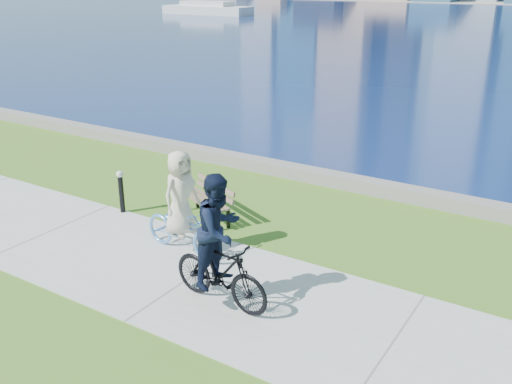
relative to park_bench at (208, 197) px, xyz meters
The scene contains 8 objects.
ground 2.95m from the park_bench, 60.32° to the right, with size 320.00×320.00×0.00m, color #3B651A.
concrete_path 2.95m from the park_bench, 60.32° to the right, with size 80.00×3.50×0.02m, color #A9A9A3.
seawall 3.97m from the park_bench, 68.68° to the left, with size 90.00×0.50×0.35m, color slate.
ferry_near 74.82m from the park_bench, 126.95° to the left, with size 13.80×3.94×1.87m.
park_bench is the anchor object (origin of this frame).
bollard_lamp 2.16m from the park_bench, 156.87° to the right, with size 0.17×0.17×1.08m.
cyclist_woman 1.89m from the park_bench, 69.68° to the right, with size 0.94×2.10×2.20m.
cyclist_man 3.89m from the park_bench, 50.01° to the right, with size 0.81×2.05×2.42m.
Camera 1 is at (6.22, -7.45, 5.45)m, focal length 40.00 mm.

